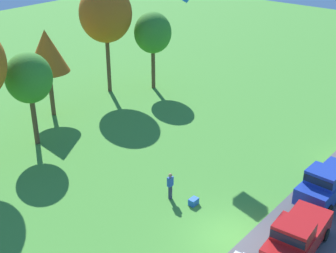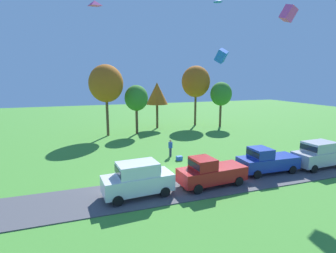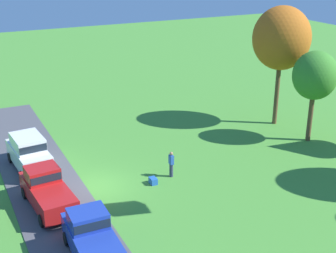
{
  "view_description": "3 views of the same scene",
  "coord_description": "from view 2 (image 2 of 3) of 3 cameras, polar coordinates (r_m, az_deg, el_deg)",
  "views": [
    {
      "loc": [
        -17.26,
        -10.1,
        15.93
      ],
      "look_at": [
        -0.55,
        3.8,
        5.49
      ],
      "focal_mm": 50.0,
      "sensor_mm": 36.0,
      "label": 1
    },
    {
      "loc": [
        -7.87,
        -19.24,
        7.76
      ],
      "look_at": [
        0.84,
        5.81,
        2.86
      ],
      "focal_mm": 28.0,
      "sensor_mm": 36.0,
      "label": 2
    },
    {
      "loc": [
        24.55,
        -7.38,
        13.73
      ],
      "look_at": [
        1.8,
        3.9,
        3.93
      ],
      "focal_mm": 50.0,
      "sensor_mm": 36.0,
      "label": 3
    }
  ],
  "objects": [
    {
      "name": "tree_right_of_center",
      "position": [
        36.84,
        -6.91,
        6.12
      ],
      "size": [
        3.24,
        3.24,
        6.85
      ],
      "color": "brown",
      "rests_on": "ground"
    },
    {
      "name": "kite_box_low_drifter",
      "position": [
        29.31,
        24.74,
        21.47
      ],
      "size": [
        1.44,
        1.37,
        1.74
      ],
      "primitive_type": "cube",
      "rotation": [
        -0.36,
        0.3,
        4.82
      ],
      "color": "#EA4C9E"
    },
    {
      "name": "pavement_strip",
      "position": [
        19.76,
        6.1,
        -12.63
      ],
      "size": [
        36.0,
        4.4,
        0.06
      ],
      "primitive_type": "cube",
      "color": "#4C4C51",
      "rests_on": "ground"
    },
    {
      "name": "car_pickup_far_end",
      "position": [
        19.45,
        9.09,
        -9.68
      ],
      "size": [
        5.13,
        2.35,
        2.14
      ],
      "color": "red",
      "rests_on": "ground"
    },
    {
      "name": "kite_box_mid_center",
      "position": [
        34.66,
        11.54,
        14.83
      ],
      "size": [
        1.71,
        2.09,
        2.06
      ],
      "primitive_type": "cube",
      "rotation": [
        -0.57,
        0.3,
        3.83
      ],
      "color": "blue"
    },
    {
      "name": "ground_plane",
      "position": [
        22.19,
        2.92,
        -10.02
      ],
      "size": [
        120.0,
        120.0,
        0.0
      ],
      "primitive_type": "plane",
      "color": "#478E33"
    },
    {
      "name": "kite_diamond_near_flag",
      "position": [
        23.8,
        -15.7,
        24.45
      ],
      "size": [
        1.23,
        1.22,
        0.49
      ],
      "primitive_type": "pyramid",
      "rotation": [
        -0.1,
        0.0,
        2.7
      ],
      "color": "#EA4C9E"
    },
    {
      "name": "car_pickup_mid_row",
      "position": [
        23.17,
        20.58,
        -6.91
      ],
      "size": [
        5.05,
        2.15,
        2.14
      ],
      "color": "#1E389E",
      "rests_on": "ground"
    },
    {
      "name": "tree_left_of_center",
      "position": [
        42.91,
        11.47,
        6.93
      ],
      "size": [
        3.4,
        3.4,
        7.18
      ],
      "color": "brown",
      "rests_on": "ground"
    },
    {
      "name": "tree_far_left",
      "position": [
        43.57,
        6.08,
        9.66
      ],
      "size": [
        4.63,
        4.63,
        9.77
      ],
      "color": "brown",
      "rests_on": "ground"
    },
    {
      "name": "kite_delta_high_right",
      "position": [
        37.83,
        10.81,
        25.34
      ],
      "size": [
        1.67,
        1.67,
        0.4
      ],
      "primitive_type": "cone",
      "rotation": [
        0.03,
        0.0,
        5.36
      ],
      "color": "blue"
    },
    {
      "name": "cooler_box",
      "position": [
        25.34,
        2.46,
        -6.9
      ],
      "size": [
        0.56,
        0.4,
        0.4
      ],
      "primitive_type": "cube",
      "color": "blue",
      "rests_on": "ground"
    },
    {
      "name": "car_suv_near_entrance",
      "position": [
        26.47,
        29.96,
        -5.1
      ],
      "size": [
        4.7,
        2.25,
        2.28
      ],
      "color": "#B7B7BC",
      "rests_on": "ground"
    },
    {
      "name": "person_watching_sky",
      "position": [
        26.32,
        0.53,
        -4.7
      ],
      "size": [
        0.36,
        0.24,
        1.71
      ],
      "color": "#2D334C",
      "rests_on": "ground"
    },
    {
      "name": "car_suv_by_flagpole",
      "position": [
        17.67,
        -6.62,
        -11.06
      ],
      "size": [
        4.73,
        2.34,
        2.28
      ],
      "color": "white",
      "rests_on": "ground"
    },
    {
      "name": "tree_lone_near",
      "position": [
        36.13,
        -13.34,
        9.06
      ],
      "size": [
        4.53,
        4.53,
        9.57
      ],
      "color": "brown",
      "rests_on": "ground"
    },
    {
      "name": "tree_far_right",
      "position": [
        40.95,
        -2.4,
        7.16
      ],
      "size": [
        3.38,
        3.38,
        7.14
      ],
      "color": "brown",
      "rests_on": "ground"
    }
  ]
}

